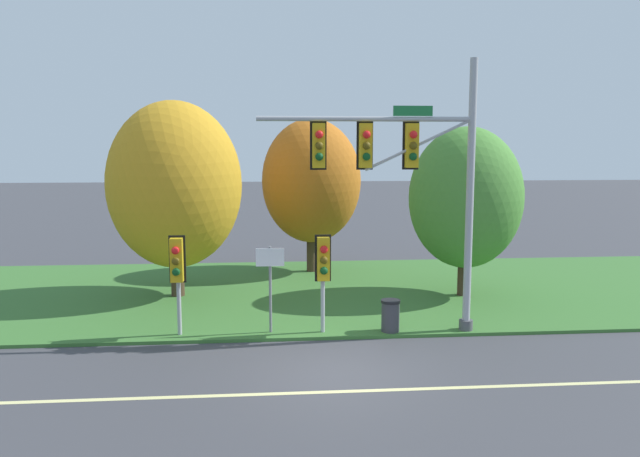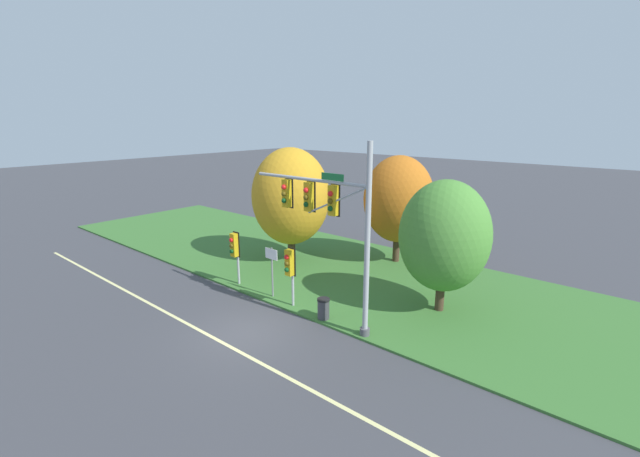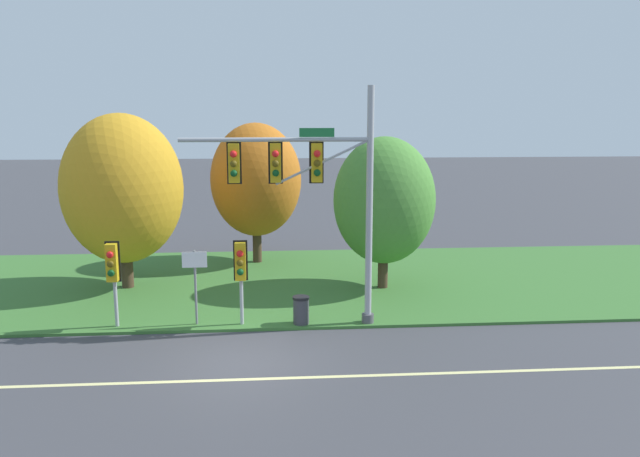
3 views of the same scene
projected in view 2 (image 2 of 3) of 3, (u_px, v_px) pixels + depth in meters
name	position (u px, v px, depth m)	size (l,w,h in m)	color
ground_plane	(245.00, 331.00, 17.84)	(160.00, 160.00, 0.00)	#3D3D42
lane_stripe	(222.00, 342.00, 16.96)	(36.00, 0.16, 0.01)	beige
grass_verge	(360.00, 276.00, 23.90)	(48.00, 11.50, 0.10)	#386B2D
traffic_signal_mast	(331.00, 216.00, 17.29)	(6.21, 0.49, 7.74)	#9EA0A5
pedestrian_signal_near_kerb	(235.00, 248.00, 22.08)	(0.46, 0.55, 2.86)	#9EA0A5
pedestrian_signal_further_along	(290.00, 265.00, 19.45)	(0.46, 0.55, 2.84)	#9EA0A5
route_sign_post	(272.00, 264.00, 20.68)	(0.80, 0.08, 2.50)	slate
tree_nearest_road	(291.00, 197.00, 25.64)	(4.68, 4.68, 6.89)	#423021
tree_left_of_mast	(398.00, 199.00, 25.38)	(4.15, 4.15, 6.46)	#423021
tree_behind_signpost	(444.00, 236.00, 18.76)	(3.98, 3.98, 6.00)	#423021
trash_bin	(323.00, 308.00, 18.65)	(0.56, 0.56, 0.93)	#38383D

